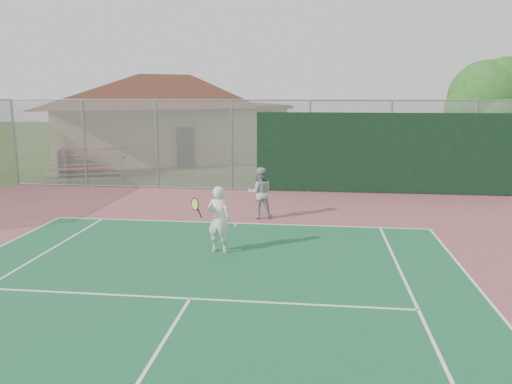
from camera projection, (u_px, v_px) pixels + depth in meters
The scene contains 6 objects.
back_fence at pixel (312, 149), 18.98m from camera, with size 20.08×0.11×3.53m.
clubhouse at pixel (169, 108), 28.92m from camera, with size 15.29×12.66×5.66m.
bleachers at pixel (90, 162), 23.19m from camera, with size 3.72×2.83×1.17m.
tree at pixel (489, 101), 21.04m from camera, with size 3.75×3.56×5.24m.
player_white_front at pixel (219, 220), 11.83m from camera, with size 0.97×0.69×1.61m.
player_grey_back at pixel (260, 193), 15.13m from camera, with size 0.87×0.75×1.55m.
Camera 1 is at (2.25, -2.08, 3.78)m, focal length 35.00 mm.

